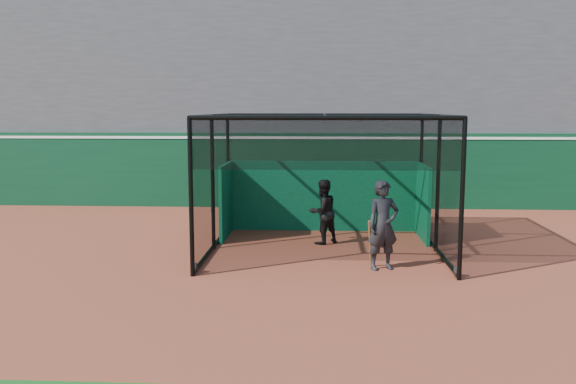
{
  "coord_description": "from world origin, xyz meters",
  "views": [
    {
      "loc": [
        0.93,
        -11.89,
        3.32
      ],
      "look_at": [
        0.19,
        2.0,
        1.4
      ],
      "focal_mm": 38.0,
      "sensor_mm": 36.0,
      "label": 1
    }
  ],
  "objects": [
    {
      "name": "ground",
      "position": [
        0.0,
        0.0,
        0.0
      ],
      "size": [
        120.0,
        120.0,
        0.0
      ],
      "primitive_type": "plane",
      "color": "brown",
      "rests_on": "ground"
    },
    {
      "name": "outfield_wall",
      "position": [
        0.0,
        8.5,
        1.29
      ],
      "size": [
        50.0,
        0.5,
        2.5
      ],
      "color": "#0A391E",
      "rests_on": "ground"
    },
    {
      "name": "batter",
      "position": [
        1.0,
        2.88,
        0.8
      ],
      "size": [
        0.98,
        0.95,
        1.59
      ],
      "primitive_type": "imported",
      "rotation": [
        0.0,
        0.0,
        3.79
      ],
      "color": "black",
      "rests_on": "ground"
    },
    {
      "name": "on_deck_player",
      "position": [
        2.23,
        0.51,
        0.93
      ],
      "size": [
        0.79,
        0.65,
        1.86
      ],
      "color": "black",
      "rests_on": "ground"
    },
    {
      "name": "batting_cage",
      "position": [
        1.02,
        2.21,
        1.56
      ],
      "size": [
        5.33,
        4.93,
        3.14
      ],
      "color": "black",
      "rests_on": "ground"
    },
    {
      "name": "grandstand",
      "position": [
        0.0,
        12.27,
        4.48
      ],
      "size": [
        50.0,
        7.85,
        8.95
      ],
      "color": "#4C4C4F",
      "rests_on": "ground"
    }
  ]
}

